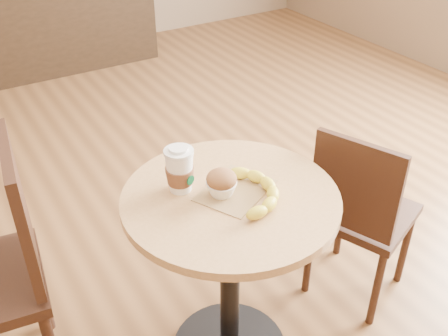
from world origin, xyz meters
The scene contains 7 objects.
cafe_table centered at (-0.01, -0.10, 0.53)m, with size 0.69×0.69×0.75m.
chair_right centered at (0.60, -0.11, 0.45)m, with size 0.46×0.46×0.81m.
service_counter centered at (0.00, 3.18, 0.52)m, with size 2.30×0.65×1.04m.
kraft_bag centered at (0.02, -0.09, 0.75)m, with size 0.24×0.18×0.00m, color olive.
coffee_cup centered at (-0.13, 0.01, 0.82)m, with size 0.09×0.10×0.16m.
muffin centered at (-0.03, -0.08, 0.80)m, with size 0.10×0.10×0.09m.
banana centered at (0.05, -0.14, 0.77)m, with size 0.19×0.28×0.04m, color gold, non-canonical shape.
Camera 1 is at (-0.72, -1.22, 1.72)m, focal length 42.00 mm.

